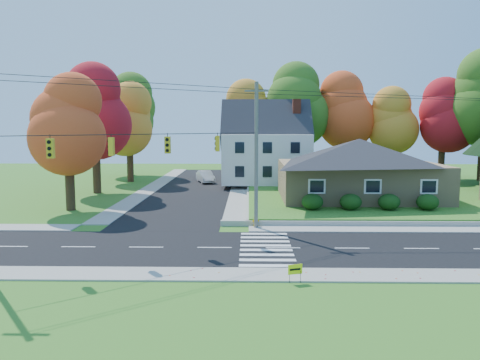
# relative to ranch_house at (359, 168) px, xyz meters

# --- Properties ---
(ground) EXTENTS (120.00, 120.00, 0.00)m
(ground) POSITION_rel_ranch_house_xyz_m (-8.00, -16.00, -3.27)
(ground) COLOR #3D7923
(road_main) EXTENTS (90.00, 8.00, 0.02)m
(road_main) POSITION_rel_ranch_house_xyz_m (-8.00, -16.00, -3.26)
(road_main) COLOR black
(road_main) RESTS_ON ground
(road_cross) EXTENTS (8.00, 44.00, 0.02)m
(road_cross) POSITION_rel_ranch_house_xyz_m (-16.00, 10.00, -3.25)
(road_cross) COLOR black
(road_cross) RESTS_ON ground
(sidewalk_north) EXTENTS (90.00, 2.00, 0.08)m
(sidewalk_north) POSITION_rel_ranch_house_xyz_m (-8.00, -11.00, -3.23)
(sidewalk_north) COLOR #9C9A90
(sidewalk_north) RESTS_ON ground
(sidewalk_south) EXTENTS (90.00, 2.00, 0.08)m
(sidewalk_south) POSITION_rel_ranch_house_xyz_m (-8.00, -21.00, -3.23)
(sidewalk_south) COLOR #9C9A90
(sidewalk_south) RESTS_ON ground
(lawn) EXTENTS (30.00, 30.00, 0.50)m
(lawn) POSITION_rel_ranch_house_xyz_m (5.00, 5.00, -3.02)
(lawn) COLOR #3D7923
(lawn) RESTS_ON ground
(ranch_house) EXTENTS (14.60, 10.60, 5.40)m
(ranch_house) POSITION_rel_ranch_house_xyz_m (0.00, 0.00, 0.00)
(ranch_house) COLOR tan
(ranch_house) RESTS_ON lawn
(colonial_house) EXTENTS (10.40, 8.40, 9.60)m
(colonial_house) POSITION_rel_ranch_house_xyz_m (-7.96, 12.00, 1.32)
(colonial_house) COLOR silver
(colonial_house) RESTS_ON lawn
(hedge_row) EXTENTS (10.70, 1.70, 1.27)m
(hedge_row) POSITION_rel_ranch_house_xyz_m (-0.50, -6.20, -2.13)
(hedge_row) COLOR #163A10
(hedge_row) RESTS_ON lawn
(traffic_infrastructure) EXTENTS (38.10, 10.66, 10.00)m
(traffic_infrastructure) POSITION_rel_ranch_house_xyz_m (-8.15, -14.65, 1.88)
(traffic_infrastructure) COLOR #666059
(traffic_infrastructure) RESTS_ON ground
(tree_lot_0) EXTENTS (6.72, 6.72, 12.51)m
(tree_lot_0) POSITION_rel_ranch_house_xyz_m (-10.00, 18.00, 5.04)
(tree_lot_0) COLOR #3F2A19
(tree_lot_0) RESTS_ON lawn
(tree_lot_1) EXTENTS (7.84, 7.84, 14.60)m
(tree_lot_1) POSITION_rel_ranch_house_xyz_m (-4.00, 17.00, 6.35)
(tree_lot_1) COLOR #3F2A19
(tree_lot_1) RESTS_ON lawn
(tree_lot_2) EXTENTS (7.28, 7.28, 13.56)m
(tree_lot_2) POSITION_rel_ranch_house_xyz_m (2.00, 18.00, 5.70)
(tree_lot_2) COLOR #3F2A19
(tree_lot_2) RESTS_ON lawn
(tree_lot_3) EXTENTS (6.16, 6.16, 11.47)m
(tree_lot_3) POSITION_rel_ranch_house_xyz_m (8.00, 17.00, 4.39)
(tree_lot_3) COLOR #3F2A19
(tree_lot_3) RESTS_ON lawn
(tree_lot_4) EXTENTS (6.72, 6.72, 12.51)m
(tree_lot_4) POSITION_rel_ranch_house_xyz_m (14.00, 16.00, 5.04)
(tree_lot_4) COLOR #3F2A19
(tree_lot_4) RESTS_ON lawn
(tree_west_0) EXTENTS (6.16, 6.16, 11.47)m
(tree_west_0) POSITION_rel_ranch_house_xyz_m (-25.00, -4.00, 3.89)
(tree_west_0) COLOR #3F2A19
(tree_west_0) RESTS_ON ground
(tree_west_1) EXTENTS (7.28, 7.28, 13.56)m
(tree_west_1) POSITION_rel_ranch_house_xyz_m (-26.00, 6.00, 5.20)
(tree_west_1) COLOR #3F2A19
(tree_west_1) RESTS_ON ground
(tree_west_2) EXTENTS (6.72, 6.72, 12.51)m
(tree_west_2) POSITION_rel_ranch_house_xyz_m (-25.00, 16.00, 4.54)
(tree_west_2) COLOR #3F2A19
(tree_west_2) RESTS_ON ground
(tree_west_3) EXTENTS (7.84, 7.84, 14.60)m
(tree_west_3) POSITION_rel_ranch_house_xyz_m (-27.00, 24.00, 5.85)
(tree_west_3) COLOR #3F2A19
(tree_west_3) RESTS_ON ground
(white_car) EXTENTS (2.79, 4.64, 1.44)m
(white_car) POSITION_rel_ranch_house_xyz_m (-15.40, 15.09, -2.52)
(white_car) COLOR silver
(white_car) RESTS_ON road_cross
(fire_hydrant) EXTENTS (0.47, 0.36, 0.82)m
(fire_hydrant) POSITION_rel_ranch_house_xyz_m (-9.52, -10.38, -2.88)
(fire_hydrant) COLOR #E5B000
(fire_hydrant) RESTS_ON ground
(yard_sign) EXTENTS (0.66, 0.24, 0.86)m
(yard_sign) POSITION_rel_ranch_house_xyz_m (-7.90, -22.01, -2.65)
(yard_sign) COLOR black
(yard_sign) RESTS_ON ground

